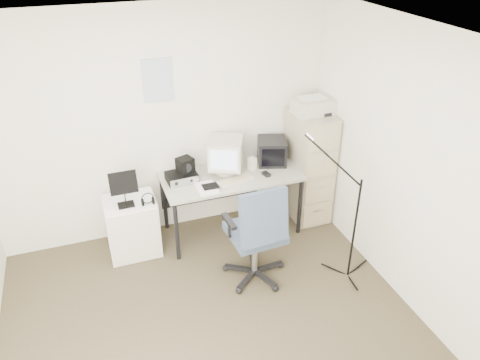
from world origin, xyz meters
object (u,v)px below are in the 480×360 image
object	(u,v)px
filing_cabinet	(308,166)
desk	(232,203)
office_chair	(255,231)
side_cart	(132,226)

from	to	relation	value
filing_cabinet	desk	distance (m)	0.99
office_chair	side_cart	size ratio (longest dim) A/B	1.72
office_chair	side_cart	xyz separation A→B (m)	(-1.07, 0.81, -0.23)
desk	side_cart	xyz separation A→B (m)	(-1.11, -0.01, -0.04)
desk	side_cart	distance (m)	1.11
filing_cabinet	office_chair	distance (m)	1.31
office_chair	side_cart	bearing A→B (deg)	139.63
desk	office_chair	xyz separation A→B (m)	(-0.04, -0.82, 0.19)
filing_cabinet	office_chair	xyz separation A→B (m)	(-0.99, -0.85, -0.09)
desk	office_chair	size ratio (longest dim) A/B	1.35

